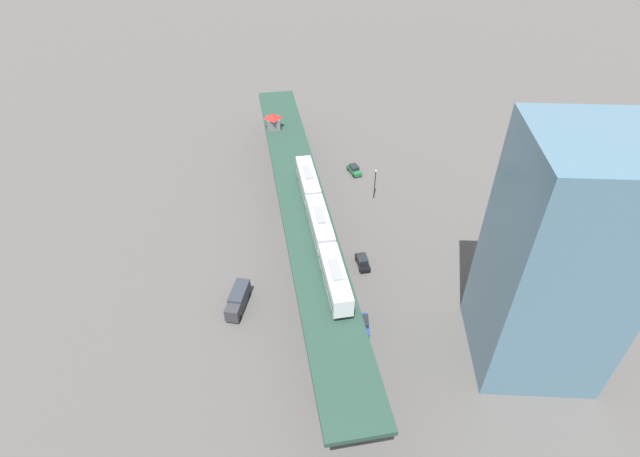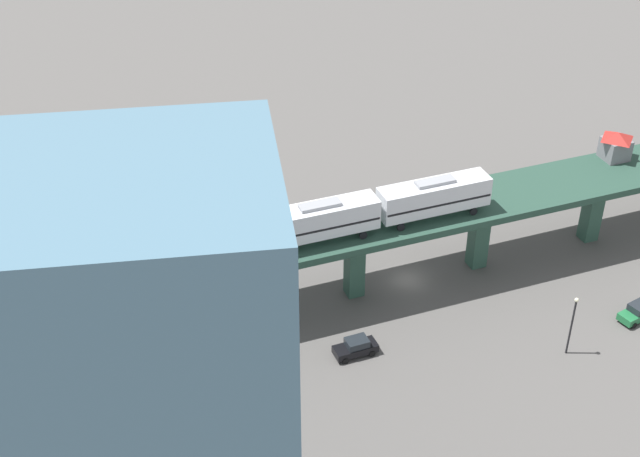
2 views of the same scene
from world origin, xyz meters
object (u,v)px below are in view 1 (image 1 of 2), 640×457
at_px(street_car_green, 354,170).
at_px(office_tower, 559,262).
at_px(street_lamp, 375,182).
at_px(street_car_blue, 363,324).
at_px(street_car_black, 363,262).
at_px(delivery_truck, 238,300).
at_px(subway_train, 320,224).
at_px(signal_hut, 273,121).

bearing_deg(street_car_green, office_tower, 118.18).
relative_size(street_car_green, street_lamp, 0.68).
xyz_separation_m(street_car_blue, office_tower, (-24.06, 2.83, 17.06)).
bearing_deg(street_car_black, street_lamp, -97.39).
height_order(street_car_green, delivery_truck, delivery_truck).
distance_m(street_car_black, street_car_green, 30.19).
distance_m(street_car_blue, office_tower, 29.63).
relative_size(street_car_black, street_car_blue, 1.05).
distance_m(subway_train, street_lamp, 26.55).
bearing_deg(office_tower, signal_hut, -49.42).
height_order(street_car_black, street_car_green, same).
height_order(signal_hut, street_car_green, signal_hut).
bearing_deg(delivery_truck, street_car_blue, 170.54).
relative_size(subway_train, delivery_truck, 4.97).
bearing_deg(street_car_black, office_tower, 144.46).
relative_size(street_car_black, office_tower, 0.13).
xyz_separation_m(signal_hut, delivery_truck, (0.77, 44.56, -8.92)).
distance_m(street_car_green, delivery_truck, 45.20).
bearing_deg(street_car_black, subway_train, 18.81).
xyz_separation_m(street_car_green, office_tower, (-25.31, 47.23, 17.06)).
relative_size(signal_hut, street_car_green, 0.81).
height_order(street_car_blue, street_lamp, street_lamp).
bearing_deg(street_car_blue, street_car_green, -88.39).
distance_m(subway_train, office_tower, 35.19).
distance_m(signal_hut, street_car_blue, 52.62).
relative_size(subway_train, street_car_green, 7.77).
bearing_deg(signal_hut, street_car_green, 169.00).
bearing_deg(subway_train, street_lamp, -113.51).
relative_size(street_lamp, office_tower, 0.19).
distance_m(delivery_truck, street_lamp, 39.29).
bearing_deg(street_car_blue, subway_train, -57.98).
distance_m(signal_hut, street_lamp, 26.55).
xyz_separation_m(street_car_blue, street_car_green, (1.25, -44.39, 0.00)).
distance_m(subway_train, street_car_green, 34.87).
height_order(signal_hut, delivery_truck, signal_hut).
distance_m(street_car_blue, delivery_truck, 20.48).
bearing_deg(signal_hut, street_car_blue, 112.06).
bearing_deg(street_lamp, subway_train, 66.49).
xyz_separation_m(delivery_truck, office_tower, (-44.25, 6.20, 16.24)).
distance_m(street_car_green, office_tower, 56.23).
xyz_separation_m(subway_train, signal_hut, (12.11, -36.24, -0.74)).
bearing_deg(street_lamp, delivery_truck, 53.99).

